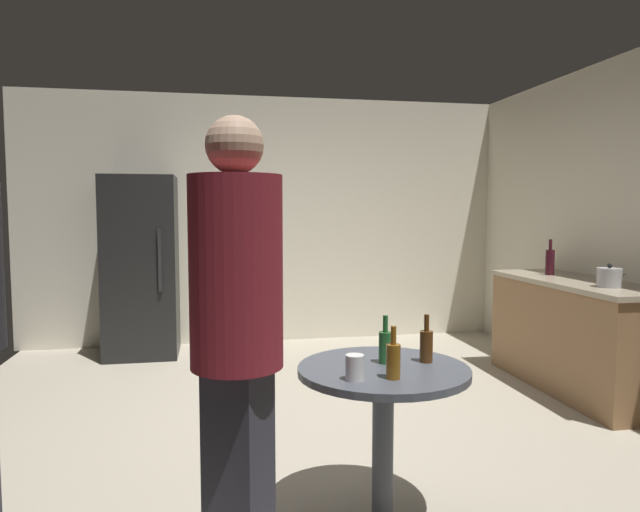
% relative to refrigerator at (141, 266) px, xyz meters
% --- Properties ---
extents(ground_plane, '(5.20, 5.20, 0.10)m').
position_rel_refrigerator_xyz_m(ground_plane, '(1.32, -2.20, -0.95)').
color(ground_plane, '#B2A893').
extents(wall_back, '(5.32, 0.06, 2.70)m').
position_rel_refrigerator_xyz_m(wall_back, '(1.32, 0.43, 0.45)').
color(wall_back, silver).
rests_on(wall_back, ground_plane).
extents(refrigerator, '(0.70, 0.68, 1.80)m').
position_rel_refrigerator_xyz_m(refrigerator, '(0.00, 0.00, 0.00)').
color(refrigerator, black).
rests_on(refrigerator, ground_plane).
extents(kitchen_counter, '(0.64, 1.72, 0.90)m').
position_rel_refrigerator_xyz_m(kitchen_counter, '(3.60, -1.82, -0.45)').
color(kitchen_counter, olive).
rests_on(kitchen_counter, ground_plane).
extents(kettle, '(0.24, 0.17, 0.18)m').
position_rel_refrigerator_xyz_m(kettle, '(3.55, -2.25, 0.07)').
color(kettle, '#B2B2B7').
rests_on(kettle, kitchen_counter).
extents(wine_bottle_on_counter, '(0.08, 0.08, 0.31)m').
position_rel_refrigerator_xyz_m(wine_bottle_on_counter, '(3.58, -1.44, 0.12)').
color(wine_bottle_on_counter, '#3F141E').
rests_on(wine_bottle_on_counter, kitchen_counter).
extents(foreground_table, '(0.80, 0.80, 0.73)m').
position_rel_refrigerator_xyz_m(foreground_table, '(1.48, -3.42, -0.27)').
color(foreground_table, '#4C515B').
rests_on(foreground_table, ground_plane).
extents(beer_bottle_amber, '(0.06, 0.06, 0.23)m').
position_rel_refrigerator_xyz_m(beer_bottle_amber, '(1.46, -3.61, -0.08)').
color(beer_bottle_amber, '#8C5919').
rests_on(beer_bottle_amber, foreground_table).
extents(beer_bottle_brown, '(0.06, 0.06, 0.23)m').
position_rel_refrigerator_xyz_m(beer_bottle_brown, '(1.70, -3.38, -0.08)').
color(beer_bottle_brown, '#593314').
rests_on(beer_bottle_brown, foreground_table).
extents(beer_bottle_green, '(0.06, 0.06, 0.23)m').
position_rel_refrigerator_xyz_m(beer_bottle_green, '(1.50, -3.36, -0.08)').
color(beer_bottle_green, '#26662D').
rests_on(beer_bottle_green, foreground_table).
extents(plastic_cup_white, '(0.08, 0.08, 0.11)m').
position_rel_refrigerator_xyz_m(plastic_cup_white, '(1.29, -3.60, -0.11)').
color(plastic_cup_white, white).
rests_on(plastic_cup_white, foreground_table).
extents(person_in_maroon_shirt, '(0.48, 0.48, 1.80)m').
position_rel_refrigerator_xyz_m(person_in_maroon_shirt, '(0.79, -3.84, 0.16)').
color(person_in_maroon_shirt, '#2D2D38').
rests_on(person_in_maroon_shirt, ground_plane).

